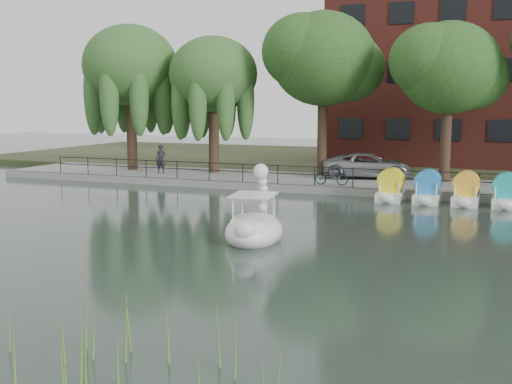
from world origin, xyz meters
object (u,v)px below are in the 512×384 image
Objects in this scene: minivan at (368,164)px; bicycle at (331,175)px; swan_boat at (255,224)px; pedestrian at (161,157)px.

bicycle is (-1.12, -3.68, -0.31)m from minivan.
swan_boat is (0.67, -12.20, -0.35)m from bicycle.
bicycle is at bearing -16.63° from pedestrian.
minivan is at bearing 1.43° from pedestrian.
pedestrian is 17.84m from swan_boat.
bicycle is at bearing 84.83° from swan_boat.
bicycle is at bearing 150.59° from minivan.
minivan is at bearing 80.08° from swan_boat.
minivan is 12.23m from pedestrian.
pedestrian is (-10.89, 1.37, 0.49)m from bicycle.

